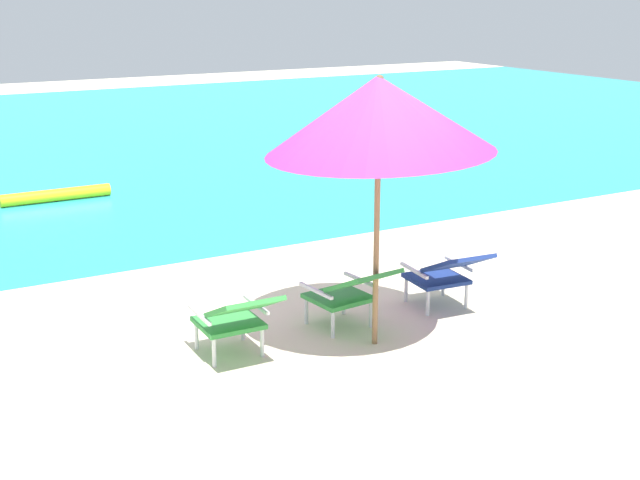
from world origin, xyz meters
name	(u,v)px	position (x,y,z in m)	size (l,w,h in m)	color
ground_plane	(192,232)	(0.00, 4.00, 0.00)	(40.00, 40.00, 0.00)	beige
ocean_band	(52,142)	(0.00, 11.82, 0.00)	(40.00, 18.00, 0.01)	#28B2B7
swim_buoy	(56,195)	(-1.14, 6.54, 0.10)	(0.18, 0.18, 1.60)	yellow
lounge_chair_left	(236,316)	(-1.15, 0.02, 0.40)	(0.56, 0.89, 0.68)	#338E3D
lounge_chair_center	(350,290)	(0.02, 0.10, 0.40)	(0.63, 0.93, 0.68)	#338E3D
lounge_chair_right	(446,272)	(1.11, 0.08, 0.40)	(0.61, 0.92, 0.68)	navy
beach_umbrella_center	(379,115)	(0.07, -0.25, 2.04)	(2.46, 2.44, 2.41)	olive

